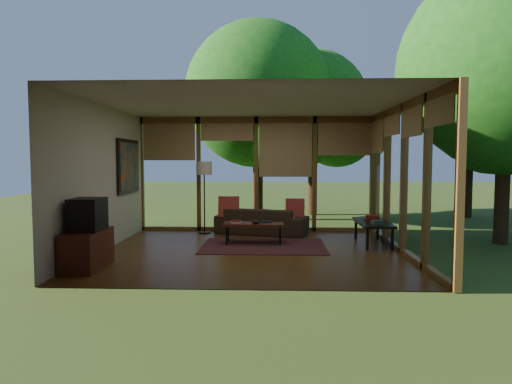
{
  "coord_description": "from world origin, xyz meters",
  "views": [
    {
      "loc": [
        0.41,
        -8.31,
        1.68
      ],
      "look_at": [
        0.06,
        0.7,
        1.05
      ],
      "focal_mm": 32.0,
      "sensor_mm": 36.0,
      "label": 1
    }
  ],
  "objects_px": {
    "sofa": "(262,221)",
    "media_cabinet": "(87,250)",
    "side_console": "(373,224)",
    "floor_lamp": "(204,172)",
    "television": "(87,214)",
    "coffee_table": "(254,225)"
  },
  "relations": [
    {
      "from": "sofa",
      "to": "television",
      "type": "xyz_separation_m",
      "value": [
        -2.59,
        -3.45,
        0.55
      ]
    },
    {
      "from": "television",
      "to": "side_console",
      "type": "relative_size",
      "value": 0.39
    },
    {
      "from": "television",
      "to": "coffee_table",
      "type": "relative_size",
      "value": 0.46
    },
    {
      "from": "sofa",
      "to": "floor_lamp",
      "type": "xyz_separation_m",
      "value": [
        -1.32,
        0.05,
        1.11
      ]
    },
    {
      "from": "coffee_table",
      "to": "side_console",
      "type": "xyz_separation_m",
      "value": [
        2.39,
        0.07,
        0.02
      ]
    },
    {
      "from": "media_cabinet",
      "to": "coffee_table",
      "type": "distance_m",
      "value": 3.32
    },
    {
      "from": "side_console",
      "to": "floor_lamp",
      "type": "bearing_deg",
      "value": 161.07
    },
    {
      "from": "media_cabinet",
      "to": "side_console",
      "type": "distance_m",
      "value": 5.38
    },
    {
      "from": "media_cabinet",
      "to": "side_console",
      "type": "xyz_separation_m",
      "value": [
        4.87,
        2.27,
        0.11
      ]
    },
    {
      "from": "floor_lamp",
      "to": "media_cabinet",
      "type": "bearing_deg",
      "value": -110.29
    },
    {
      "from": "television",
      "to": "media_cabinet",
      "type": "bearing_deg",
      "value": 180.0
    },
    {
      "from": "floor_lamp",
      "to": "television",
      "type": "bearing_deg",
      "value": -110.0
    },
    {
      "from": "floor_lamp",
      "to": "side_console",
      "type": "distance_m",
      "value": 3.91
    },
    {
      "from": "sofa",
      "to": "media_cabinet",
      "type": "bearing_deg",
      "value": 68.77
    },
    {
      "from": "television",
      "to": "coffee_table",
      "type": "bearing_deg",
      "value": 41.86
    },
    {
      "from": "floor_lamp",
      "to": "side_console",
      "type": "height_order",
      "value": "floor_lamp"
    },
    {
      "from": "media_cabinet",
      "to": "sofa",
      "type": "bearing_deg",
      "value": 52.87
    },
    {
      "from": "sofa",
      "to": "side_console",
      "type": "relative_size",
      "value": 1.46
    },
    {
      "from": "media_cabinet",
      "to": "side_console",
      "type": "relative_size",
      "value": 0.71
    },
    {
      "from": "media_cabinet",
      "to": "floor_lamp",
      "type": "relative_size",
      "value": 0.61
    },
    {
      "from": "television",
      "to": "floor_lamp",
      "type": "bearing_deg",
      "value": 70.0
    },
    {
      "from": "sofa",
      "to": "media_cabinet",
      "type": "relative_size",
      "value": 2.04
    }
  ]
}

